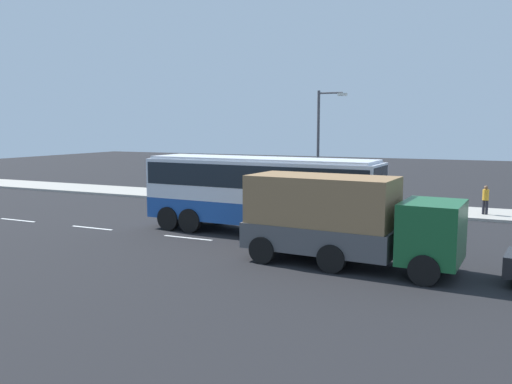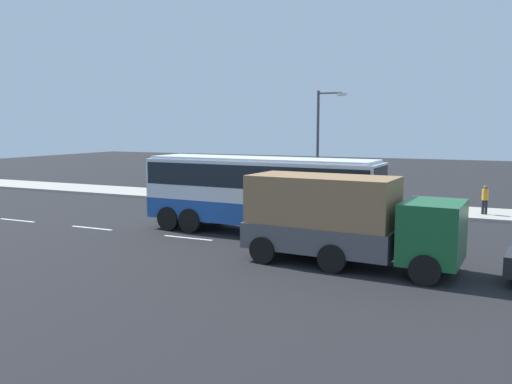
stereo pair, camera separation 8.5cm
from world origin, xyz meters
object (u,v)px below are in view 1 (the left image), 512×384
Objects in this scene: pedestrian_at_crossing at (486,198)px; coach_bus at (260,187)px; pedestrian_near_curb at (331,188)px; cargo_truck at (344,218)px; street_lamp at (321,141)px.

coach_bus is at bearing -33.81° from pedestrian_at_crossing.
pedestrian_at_crossing is at bearing -82.34° from pedestrian_near_curb.
street_lamp reaches higher than cargo_truck.
coach_bus is 1.62× the size of street_lamp.
pedestrian_near_curb is (-4.24, 12.55, -0.49)m from cargo_truck.
pedestrian_at_crossing is 0.23× the size of street_lamp.
pedestrian_at_crossing is (9.04, 9.06, -1.09)m from coach_bus.
pedestrian_near_curb is at bearing 88.61° from coach_bus.
cargo_truck is 12.50m from street_lamp.
cargo_truck is at bearing -154.38° from pedestrian_near_curb.
cargo_truck is 13.26m from pedestrian_near_curb.
cargo_truck reaches higher than pedestrian_near_curb.
coach_bus is at bearing -176.78° from pedestrian_near_curb.
pedestrian_near_curb reaches higher than pedestrian_at_crossing.
street_lamp reaches higher than pedestrian_near_curb.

